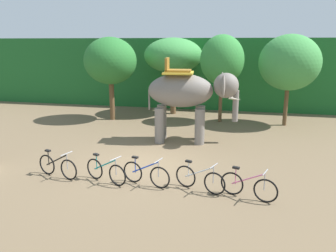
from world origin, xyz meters
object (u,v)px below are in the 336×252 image
(bike_white, at_px, (200,179))
(bike_pink, at_px, (248,186))
(bike_teal, at_px, (106,171))
(bike_blue, at_px, (146,174))
(elephant, at_px, (188,94))
(tree_far_left, at_px, (290,63))
(tree_far_right, at_px, (173,56))
(tree_left, at_px, (110,61))
(bike_black, at_px, (57,166))
(tree_center_left, at_px, (222,60))

(bike_white, bearing_deg, bike_pink, -8.59)
(bike_teal, xyz_separation_m, bike_pink, (4.51, -0.21, 0.00))
(bike_blue, bearing_deg, elephant, 84.21)
(tree_far_left, distance_m, bike_blue, 11.08)
(bike_teal, bearing_deg, bike_white, 0.21)
(tree_far_right, height_order, bike_blue, tree_far_right)
(elephant, bearing_deg, bike_pink, -63.80)
(tree_far_left, distance_m, bike_pink, 10.22)
(tree_left, distance_m, bike_teal, 9.71)
(bike_black, relative_size, bike_blue, 1.00)
(tree_far_right, relative_size, bike_pink, 2.88)
(elephant, relative_size, bike_blue, 2.53)
(tree_center_left, bearing_deg, bike_pink, -81.50)
(tree_left, height_order, elephant, tree_left)
(tree_center_left, relative_size, elephant, 1.16)
(elephant, distance_m, bike_black, 6.52)
(elephant, height_order, bike_white, elephant)
(bike_black, distance_m, bike_pink, 6.27)
(tree_far_right, xyz_separation_m, bike_pink, (4.52, -11.29, -3.24))
(bike_teal, distance_m, bike_blue, 1.34)
(tree_left, height_order, bike_teal, tree_left)
(elephant, xyz_separation_m, bike_pink, (2.65, -5.38, -1.82))
(tree_far_right, bearing_deg, bike_black, -99.01)
(tree_left, distance_m, bike_blue, 10.17)
(tree_left, height_order, bike_blue, tree_left)
(elephant, height_order, bike_pink, elephant)
(tree_center_left, height_order, bike_blue, tree_center_left)
(tree_center_left, bearing_deg, tree_far_right, 151.73)
(tree_left, xyz_separation_m, bike_black, (1.41, -8.60, -3.01))
(elephant, distance_m, bike_teal, 5.79)
(tree_left, xyz_separation_m, elephant, (5.03, -3.49, -1.19))
(bike_blue, bearing_deg, bike_white, -1.58)
(bike_pink, bearing_deg, bike_white, 171.41)
(bike_blue, bearing_deg, bike_black, 179.90)
(bike_black, distance_m, bike_blue, 3.10)
(bike_blue, bearing_deg, tree_center_left, 79.57)
(tree_left, xyz_separation_m, tree_far_right, (3.16, 2.42, 0.23))
(tree_far_left, xyz_separation_m, bike_pink, (-2.08, -9.55, -3.01))
(tree_far_left, height_order, bike_pink, tree_far_left)
(elephant, relative_size, bike_pink, 2.57)
(tree_left, distance_m, tree_far_right, 3.98)
(tree_left, distance_m, tree_center_left, 6.28)
(bike_black, relative_size, bike_teal, 1.03)
(elephant, bearing_deg, tree_center_left, 74.18)
(tree_far_left, bearing_deg, bike_blue, -119.51)
(bike_blue, xyz_separation_m, bike_pink, (3.17, -0.27, 0.00))
(bike_black, distance_m, bike_teal, 1.76)
(elephant, bearing_deg, bike_black, -125.28)
(bike_black, height_order, bike_blue, same)
(tree_left, bearing_deg, bike_white, -54.27)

